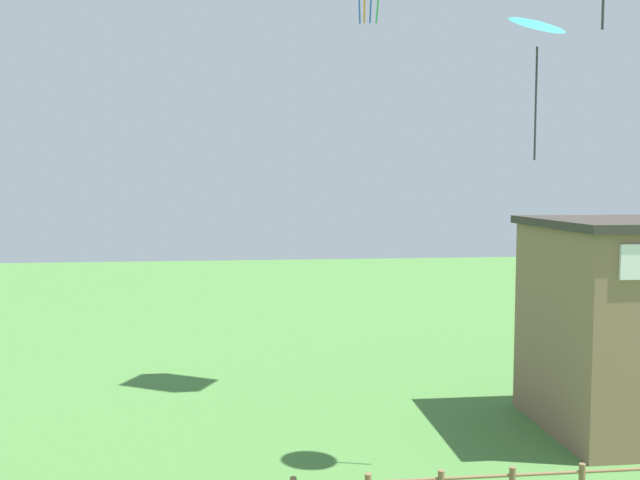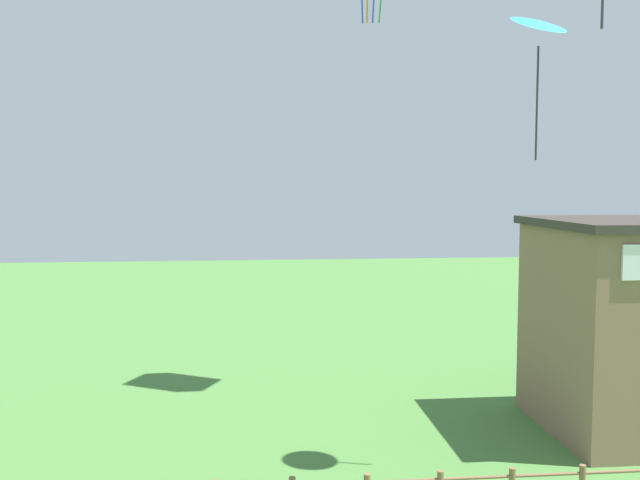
# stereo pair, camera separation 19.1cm
# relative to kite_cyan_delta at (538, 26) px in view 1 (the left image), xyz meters

# --- Properties ---
(kite_cyan_delta) EXTENTS (1.70, 1.64, 3.59)m
(kite_cyan_delta) POSITION_rel_kite_cyan_delta_xyz_m (0.00, 0.00, 0.00)
(kite_cyan_delta) COLOR #2DB2C6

